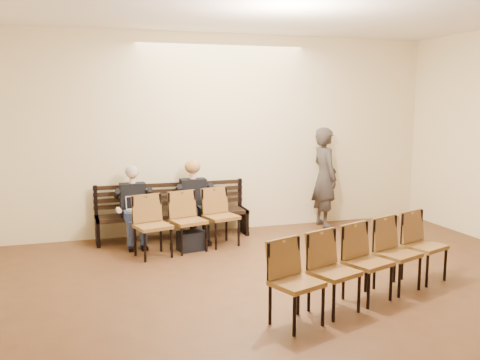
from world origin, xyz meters
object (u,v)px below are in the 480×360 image
at_px(laptop, 137,212).
at_px(passerby, 325,170).
at_px(seated_woman, 194,203).
at_px(bag, 191,241).
at_px(chair_row_front, 188,222).
at_px(chair_row_back, 368,263).
at_px(bench, 173,225).
at_px(water_bottle, 206,208).
at_px(seated_man, 134,207).

bearing_deg(laptop, passerby, -1.40).
bearing_deg(seated_woman, bag, -107.22).
xyz_separation_m(chair_row_front, chair_row_back, (1.57, -2.69, -0.02)).
xyz_separation_m(passerby, chair_row_back, (-1.20, -3.54, -0.61)).
bearing_deg(chair_row_front, bench, 80.97).
bearing_deg(water_bottle, bench, 139.72).
height_order(seated_man, passerby, passerby).
height_order(seated_woman, laptop, seated_woman).
xyz_separation_m(water_bottle, bag, (-0.34, -0.40, -0.42)).
bearing_deg(bag, passerby, 16.83).
bearing_deg(chair_row_front, passerby, 2.00).
xyz_separation_m(seated_woman, bag, (-0.21, -0.68, -0.47)).
distance_m(bench, chair_row_front, 0.86).
bearing_deg(seated_man, passerby, 2.29).
height_order(bench, passerby, passerby).
bearing_deg(chair_row_back, chair_row_front, 100.16).
distance_m(seated_man, passerby, 3.56).
xyz_separation_m(bench, bag, (0.14, -0.80, -0.07)).
relative_size(bag, chair_row_back, 0.15).
xyz_separation_m(seated_woman, water_bottle, (0.13, -0.28, -0.05)).
xyz_separation_m(laptop, chair_row_front, (0.73, -0.51, -0.10)).
xyz_separation_m(laptop, bag, (0.78, -0.49, -0.42)).
xyz_separation_m(bag, passerby, (2.72, 0.82, 0.91)).
distance_m(water_bottle, bag, 0.67).
distance_m(water_bottle, passerby, 2.47).
relative_size(seated_man, chair_row_front, 0.73).
bearing_deg(chair_row_front, bag, 8.45).
bearing_deg(seated_man, laptop, -80.66).
bearing_deg(chair_row_back, seated_man, 104.33).
bearing_deg(seated_man, water_bottle, -13.89).
distance_m(seated_woman, laptop, 1.01).
bearing_deg(laptop, seated_man, 92.52).
bearing_deg(bench, laptop, -154.18).
bearing_deg(bench, chair_row_front, -84.08).
bearing_deg(laptop, bench, 19.00).
bearing_deg(seated_man, chair_row_front, -42.88).
relative_size(seated_woman, laptop, 3.83).
distance_m(laptop, bag, 1.01).
relative_size(laptop, chair_row_back, 0.12).
bearing_deg(passerby, water_bottle, 100.24).
relative_size(laptop, water_bottle, 1.30).
distance_m(bench, seated_woman, 0.54).
xyz_separation_m(bench, chair_row_back, (1.66, -3.51, 0.23)).
distance_m(seated_man, bag, 1.16).
height_order(bench, bag, bench).
distance_m(seated_man, laptop, 0.20).
relative_size(seated_woman, passerby, 0.59).
bearing_deg(chair_row_back, bench, 95.12).
bearing_deg(bag, seated_woman, 72.78).
distance_m(seated_man, seated_woman, 1.02).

